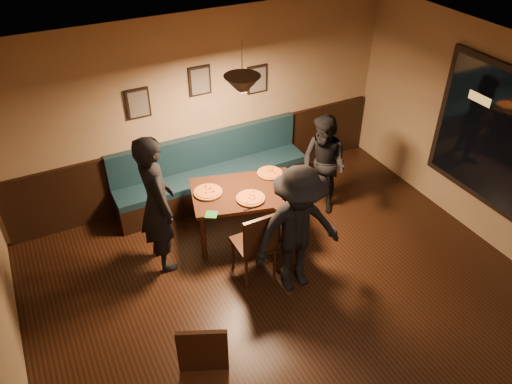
# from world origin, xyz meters

# --- Properties ---
(floor) EXTENTS (7.00, 7.00, 0.00)m
(floor) POSITION_xyz_m (0.00, 0.00, 0.00)
(floor) COLOR black
(floor) RESTS_ON ground
(ceiling) EXTENTS (7.00, 7.00, 0.00)m
(ceiling) POSITION_xyz_m (0.00, 0.00, 2.80)
(ceiling) COLOR silver
(ceiling) RESTS_ON ground
(wall_back) EXTENTS (6.00, 0.00, 6.00)m
(wall_back) POSITION_xyz_m (0.00, 3.50, 1.40)
(wall_back) COLOR #8C704F
(wall_back) RESTS_ON ground
(wainscot) EXTENTS (5.88, 0.06, 1.00)m
(wainscot) POSITION_xyz_m (0.00, 3.47, 0.50)
(wainscot) COLOR black
(wainscot) RESTS_ON ground
(booth_bench) EXTENTS (3.00, 0.60, 1.00)m
(booth_bench) POSITION_xyz_m (0.00, 3.20, 0.50)
(booth_bench) COLOR #0F232D
(booth_bench) RESTS_ON ground
(picture_left) EXTENTS (0.32, 0.04, 0.42)m
(picture_left) POSITION_xyz_m (-0.90, 3.47, 1.70)
(picture_left) COLOR black
(picture_left) RESTS_ON wall_back
(picture_center) EXTENTS (0.32, 0.04, 0.42)m
(picture_center) POSITION_xyz_m (0.00, 3.47, 1.85)
(picture_center) COLOR black
(picture_center) RESTS_ON wall_back
(picture_right) EXTENTS (0.32, 0.04, 0.42)m
(picture_right) POSITION_xyz_m (0.90, 3.47, 1.70)
(picture_right) COLOR black
(picture_right) RESTS_ON wall_back
(pendant_lamp) EXTENTS (0.44, 0.44, 0.25)m
(pendant_lamp) POSITION_xyz_m (0.06, 2.21, 2.25)
(pendant_lamp) COLOR black
(pendant_lamp) RESTS_ON ceiling
(dining_table) EXTENTS (1.58, 1.23, 0.75)m
(dining_table) POSITION_xyz_m (0.06, 2.21, 0.37)
(dining_table) COLOR black
(dining_table) RESTS_ON floor
(chair_near_left) EXTENTS (0.46, 0.46, 1.05)m
(chair_near_left) POSITION_xyz_m (-0.19, 1.45, 0.52)
(chair_near_left) COLOR black
(chair_near_left) RESTS_ON floor
(chair_near_right) EXTENTS (0.46, 0.46, 1.02)m
(chair_near_right) POSITION_xyz_m (0.29, 1.56, 0.51)
(chair_near_right) COLOR black
(chair_near_right) RESTS_ON floor
(diner_left) EXTENTS (0.47, 0.70, 1.89)m
(diner_left) POSITION_xyz_m (-1.14, 2.19, 0.94)
(diner_left) COLOR black
(diner_left) RESTS_ON floor
(diner_right) EXTENTS (0.77, 0.88, 1.52)m
(diner_right) POSITION_xyz_m (1.35, 2.25, 0.76)
(diner_right) COLOR black
(diner_right) RESTS_ON floor
(diner_front) EXTENTS (1.13, 0.68, 1.72)m
(diner_front) POSITION_xyz_m (0.19, 1.05, 0.86)
(diner_front) COLOR black
(diner_front) RESTS_ON floor
(pizza_a) EXTENTS (0.46, 0.46, 0.04)m
(pizza_a) POSITION_xyz_m (-0.40, 2.37, 0.77)
(pizza_a) COLOR #BF6F24
(pizza_a) RESTS_ON dining_table
(pizza_b) EXTENTS (0.50, 0.50, 0.04)m
(pizza_b) POSITION_xyz_m (0.04, 1.99, 0.77)
(pizza_b) COLOR orange
(pizza_b) RESTS_ON dining_table
(pizza_c) EXTENTS (0.36, 0.36, 0.04)m
(pizza_c) POSITION_xyz_m (0.55, 2.40, 0.77)
(pizza_c) COLOR #CE6226
(pizza_c) RESTS_ON dining_table
(soda_glass) EXTENTS (0.10, 0.10, 0.17)m
(soda_glass) POSITION_xyz_m (0.66, 1.91, 0.83)
(soda_glass) COLOR black
(soda_glass) RESTS_ON dining_table
(tabasco_bottle) EXTENTS (0.04, 0.04, 0.12)m
(tabasco_bottle) POSITION_xyz_m (0.62, 2.15, 0.81)
(tabasco_bottle) COLOR #901104
(tabasco_bottle) RESTS_ON dining_table
(napkin_a) EXTENTS (0.21, 0.21, 0.01)m
(napkin_a) POSITION_xyz_m (-0.48, 2.44, 0.75)
(napkin_a) COLOR #1D6E37
(napkin_a) RESTS_ON dining_table
(napkin_b) EXTENTS (0.20, 0.20, 0.01)m
(napkin_b) POSITION_xyz_m (-0.54, 1.93, 0.75)
(napkin_b) COLOR #1C6A2A
(napkin_b) RESTS_ON dining_table
(cutlery_set) EXTENTS (0.18, 0.03, 0.00)m
(cutlery_set) POSITION_xyz_m (-0.01, 1.81, 0.75)
(cutlery_set) COLOR #B8B7BC
(cutlery_set) RESTS_ON dining_table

